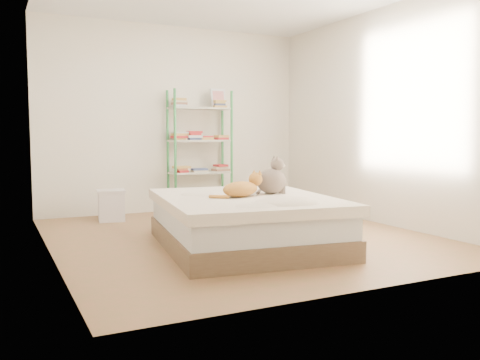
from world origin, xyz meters
TOP-DOWN VIEW (x-y plane):
  - room at (0.00, 0.00)m, footprint 3.81×4.21m
  - bed at (-0.18, -0.48)m, footprint 1.79×2.12m
  - orange_cat at (-0.24, -0.52)m, footprint 0.51×0.36m
  - grey_cat at (0.15, -0.42)m, footprint 0.35×0.31m
  - shelf_unit at (0.31, 1.88)m, footprint 0.88×0.36m
  - cardboard_box at (0.38, 0.58)m, footprint 0.71×0.74m
  - white_bin at (-1.02, 1.58)m, footprint 0.38×0.35m

SIDE VIEW (x-z plane):
  - cardboard_box at x=0.38m, z-range -0.03..0.42m
  - white_bin at x=-1.02m, z-range 0.00..0.40m
  - bed at x=-0.18m, z-range 0.00..0.49m
  - orange_cat at x=-0.24m, z-range 0.49..0.68m
  - grey_cat at x=0.15m, z-range 0.49..0.86m
  - shelf_unit at x=0.31m, z-range -0.01..1.74m
  - room at x=0.00m, z-range 0.00..2.61m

